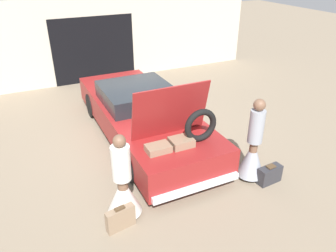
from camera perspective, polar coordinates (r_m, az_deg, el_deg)
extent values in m
plane|color=#7F705B|center=(8.18, -4.35, -1.63)|extent=(40.00, 40.00, 0.00)
cube|color=beige|center=(11.73, -12.96, 14.30)|extent=(12.00, 0.12, 2.80)
cube|color=black|center=(11.73, -12.72, 12.81)|extent=(2.80, 0.02, 2.20)
cube|color=maroon|center=(7.96, -4.48, 1.45)|extent=(1.86, 5.24, 0.62)
cube|color=#1E2328|center=(8.02, -5.44, 5.58)|extent=(1.63, 1.68, 0.39)
cylinder|color=black|center=(9.23, -13.14, 3.54)|extent=(0.18, 0.65, 0.65)
cylinder|color=black|center=(9.69, -3.25, 5.42)|extent=(0.18, 0.65, 0.65)
cylinder|color=black|center=(6.51, -6.37, -6.90)|extent=(0.18, 0.65, 0.65)
cylinder|color=black|center=(7.14, 6.69, -3.50)|extent=(0.18, 0.65, 0.65)
cube|color=silver|center=(6.03, 5.08, -10.60)|extent=(1.76, 0.10, 0.12)
cube|color=maroon|center=(6.29, 0.47, 2.66)|extent=(1.58, 0.27, 1.08)
cube|color=#8C7259|center=(5.99, -1.72, -3.91)|extent=(0.45, 0.31, 0.13)
cube|color=#8C7259|center=(6.16, 2.34, -2.81)|extent=(0.43, 0.35, 0.15)
torus|color=black|center=(6.21, 5.71, 0.09)|extent=(0.67, 0.12, 0.67)
cylinder|color=brown|center=(5.70, -7.72, -12.12)|extent=(0.17, 0.17, 0.77)
cone|color=silver|center=(5.67, -7.74, -11.83)|extent=(0.59, 0.59, 0.69)
cylinder|color=silver|center=(5.28, -8.19, -6.41)|extent=(0.31, 0.31, 0.61)
sphere|color=brown|center=(5.07, -8.50, -2.61)|extent=(0.21, 0.21, 0.21)
cylinder|color=brown|center=(6.69, 14.36, -5.73)|extent=(0.16, 0.16, 0.83)
cone|color=#9399A3|center=(6.67, 14.41, -5.43)|extent=(0.54, 0.54, 0.75)
cylinder|color=#9399A3|center=(6.32, 15.15, -0.09)|extent=(0.28, 0.28, 0.66)
sphere|color=brown|center=(6.13, 15.65, 3.56)|extent=(0.23, 0.23, 0.23)
cube|color=#8C7259|center=(5.59, -8.27, -15.66)|extent=(0.51, 0.21, 0.40)
cube|color=#4C3823|center=(5.44, -8.43, -13.99)|extent=(0.18, 0.11, 0.02)
cube|color=#2D2D33|center=(6.78, 17.26, -8.10)|extent=(0.51, 0.24, 0.35)
cube|color=#4C3823|center=(6.68, 17.49, -6.73)|extent=(0.18, 0.13, 0.02)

